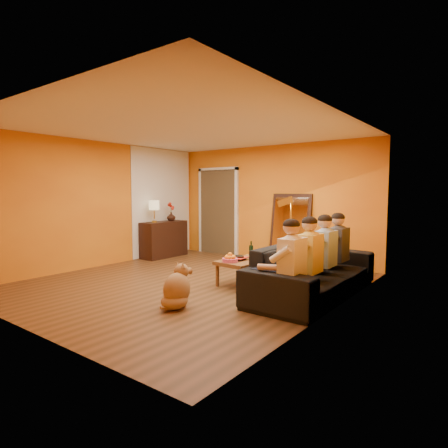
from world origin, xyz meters
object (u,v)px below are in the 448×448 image
Objects in this scene: sideboard at (164,239)px; laptop at (270,256)px; table_lamp at (154,211)px; tumbler at (260,256)px; vase at (171,217)px; coffee_table at (250,271)px; person_mid_left at (310,260)px; floor_lamp at (291,238)px; sofa at (314,270)px; wine_bottle at (251,250)px; person_mid_right at (325,255)px; person_far_right at (338,251)px; person_far_left at (292,267)px; mirror_frame at (290,229)px; dog at (177,286)px.

sideboard reaches higher than laptop.
tumbler is at bearing -9.02° from table_lamp.
tumbler is 0.43× the size of vase.
coffee_table is 13.41× the size of tumbler.
person_mid_left reaches higher than sideboard.
table_lamp is 3.42m from floor_lamp.
vase is at bearing 73.90° from sofa.
person_mid_left is 1.34m from wine_bottle.
person_mid_right reaches higher than vase.
person_mid_left and person_far_right have the same top height.
sofa is 8.59× the size of wine_bottle.
sofa is 2.18× the size of person_far_left.
sideboard is 4.39m from person_far_right.
sofa is at bearing 3.71° from coffee_table.
mirror_frame is 1.25× the size of person_mid_left.
dog is 1.55m from person_far_left.
mirror_frame is at bearing 138.37° from person_far_right.
sofa is at bearing -40.81° from laptop.
coffee_table is at bearing -155.46° from person_far_right.
laptop is (-1.13, 0.85, -0.18)m from person_mid_left.
person_far_left is at bearing -20.96° from table_lamp.
person_far_right is at bearing -11.31° from sofa.
person_mid_left is at bearing -27.44° from tumbler.
person_far_left reaches higher than wine_bottle.
wine_bottle is 0.95× the size of laptop.
mirror_frame is 2.96m from person_mid_left.
table_lamp is at bearing 165.57° from person_mid_left.
person_far_left reaches higher than tumbler.
sideboard is 0.97× the size of person_mid_right.
person_mid_right is at bearing -33.91° from laptop.
person_far_right is at bearing 90.00° from person_far_left.
mirror_frame is 4.66× the size of laptop.
floor_lamp is at bearing 166.24° from person_far_right.
table_lamp is 4.40m from person_far_right.
floor_lamp is (3.39, 0.22, -0.39)m from table_lamp.
dog reaches higher than coffee_table.
dog reaches higher than tumbler.
person_mid_left is (1.58, -2.50, -0.15)m from mirror_frame.
vase reaches higher than laptop.
coffee_table is 0.30m from tumbler.
person_far_right is at bearing -38.18° from floor_lamp.
person_far_right is (0.00, 0.55, 0.00)m from person_mid_right.
table_lamp is at bearing 143.87° from dog.
floor_lamp reaches higher than vase.
person_far_left is at bearing -24.31° from sideboard.
person_mid_right is at bearing -52.43° from sofa.
mirror_frame is 4.90× the size of wine_bottle.
floor_lamp reaches higher than laptop.
laptop is (0.20, 2.12, 0.13)m from dog.
sideboard is 3.26m from wine_bottle.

